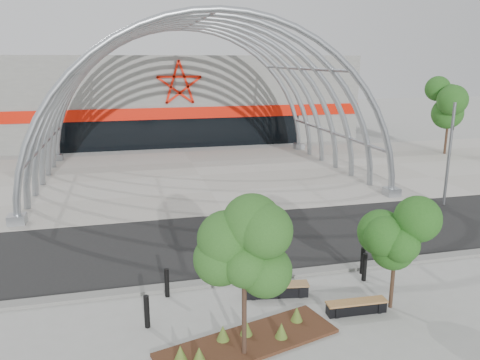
# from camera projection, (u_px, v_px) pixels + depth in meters

# --- Properties ---
(ground) EXTENTS (140.00, 140.00, 0.00)m
(ground) POSITION_uv_depth(u_px,v_px,m) (266.00, 275.00, 17.19)
(ground) COLOR #989993
(ground) RESTS_ON ground
(road) EXTENTS (140.00, 7.00, 0.02)m
(road) POSITION_uv_depth(u_px,v_px,m) (243.00, 240.00, 20.47)
(road) COLOR black
(road) RESTS_ON ground
(forecourt) EXTENTS (60.00, 17.00, 0.04)m
(forecourt) POSITION_uv_depth(u_px,v_px,m) (200.00, 175.00, 31.75)
(forecourt) COLOR #A8A398
(forecourt) RESTS_ON ground
(kerb) EXTENTS (60.00, 0.50, 0.12)m
(kerb) POSITION_uv_depth(u_px,v_px,m) (268.00, 276.00, 16.94)
(kerb) COLOR slate
(kerb) RESTS_ON ground
(arena_building) EXTENTS (34.00, 15.24, 8.00)m
(arena_building) POSITION_uv_depth(u_px,v_px,m) (171.00, 96.00, 47.62)
(arena_building) COLOR slate
(arena_building) RESTS_ON ground
(vault_canopy) EXTENTS (20.80, 15.80, 20.36)m
(vault_canopy) POSITION_uv_depth(u_px,v_px,m) (200.00, 175.00, 31.75)
(vault_canopy) COLOR #999EA4
(vault_canopy) RESTS_ON ground
(planting_bed) EXTENTS (5.40, 2.91, 0.55)m
(planting_bed) POSITION_uv_depth(u_px,v_px,m) (246.00, 340.00, 12.98)
(planting_bed) COLOR #371A13
(planting_bed) RESTS_ON ground
(signal_pole) EXTENTS (0.43, 0.76, 5.53)m
(signal_pole) POSITION_uv_depth(u_px,v_px,m) (449.00, 153.00, 24.70)
(signal_pole) COLOR slate
(signal_pole) RESTS_ON ground
(street_tree_0) EXTENTS (1.75, 1.75, 3.99)m
(street_tree_0) POSITION_uv_depth(u_px,v_px,m) (244.00, 256.00, 11.78)
(street_tree_0) COLOR black
(street_tree_0) RESTS_ON ground
(street_tree_1) EXTENTS (1.55, 1.55, 3.67)m
(street_tree_1) POSITION_uv_depth(u_px,v_px,m) (397.00, 230.00, 14.29)
(street_tree_1) COLOR black
(street_tree_1) RESTS_ON ground
(bench_0) EXTENTS (2.19, 0.79, 0.45)m
(bench_0) POSITION_uv_depth(u_px,v_px,m) (277.00, 290.00, 15.60)
(bench_0) COLOR black
(bench_0) RESTS_ON ground
(bench_1) EXTENTS (1.95, 0.50, 0.41)m
(bench_1) POSITION_uv_depth(u_px,v_px,m) (356.00, 307.00, 14.57)
(bench_1) COLOR black
(bench_1) RESTS_ON ground
(bollard_0) EXTENTS (0.16, 0.16, 1.02)m
(bollard_0) POSITION_uv_depth(u_px,v_px,m) (147.00, 312.00, 13.72)
(bollard_0) COLOR black
(bollard_0) RESTS_ON ground
(bollard_1) EXTENTS (0.16, 0.16, 0.99)m
(bollard_1) POSITION_uv_depth(u_px,v_px,m) (167.00, 283.00, 15.51)
(bollard_1) COLOR black
(bollard_1) RESTS_ON ground
(bollard_2) EXTENTS (0.16, 0.16, 1.03)m
(bollard_2) POSITION_uv_depth(u_px,v_px,m) (243.00, 269.00, 16.50)
(bollard_2) COLOR black
(bollard_2) RESTS_ON ground
(bollard_3) EXTENTS (0.16, 0.16, 1.03)m
(bollard_3) POSITION_uv_depth(u_px,v_px,m) (363.00, 261.00, 17.17)
(bollard_3) COLOR black
(bollard_3) RESTS_ON ground
(bollard_4) EXTENTS (0.17, 0.17, 1.03)m
(bollard_4) POSITION_uv_depth(u_px,v_px,m) (364.00, 267.00, 16.63)
(bollard_4) COLOR black
(bollard_4) RESTS_ON ground
(bg_tree_1) EXTENTS (2.70, 2.70, 5.91)m
(bg_tree_1) POSITION_uv_depth(u_px,v_px,m) (450.00, 103.00, 37.88)
(bg_tree_1) COLOR black
(bg_tree_1) RESTS_ON ground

